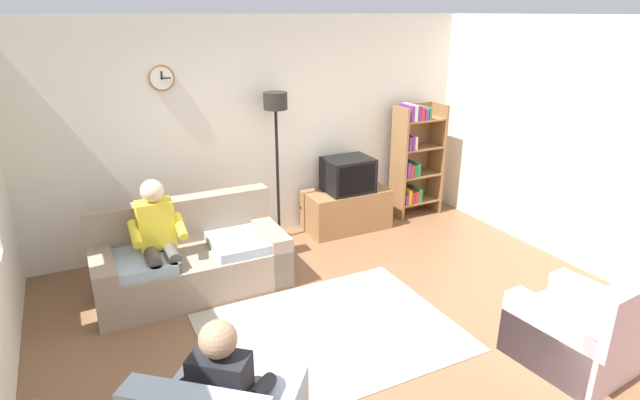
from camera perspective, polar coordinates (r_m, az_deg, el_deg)
ground_plane at (r=4.74m, az=5.81°, el=-15.00°), size 12.00×12.00×0.00m
back_wall_assembly at (r=6.42m, az=-6.53°, el=7.75°), size 6.20×0.17×2.70m
right_wall at (r=6.10m, az=29.80°, el=4.52°), size 0.12×5.80×2.70m
couch at (r=5.47m, az=-14.16°, el=-6.59°), size 1.90×0.88×0.90m
tv_stand at (r=6.78m, az=2.97°, el=-1.05°), size 1.10×0.56×0.53m
tv at (r=6.60m, az=3.15°, el=2.83°), size 0.60×0.49×0.44m
bookshelf at (r=7.24m, az=10.41°, el=4.62°), size 0.68×0.36×1.58m
floor_lamp at (r=6.14m, az=-4.91°, el=8.19°), size 0.28×0.28×1.85m
armchair_near_bookshelf at (r=4.76m, az=26.97°, el=-12.99°), size 0.88×0.95×0.90m
area_rug at (r=4.78m, az=1.21°, el=-14.48°), size 2.20×1.70×0.01m
person_on_couch at (r=5.17m, az=-17.52°, el=-3.85°), size 0.51×0.54×1.24m
person_in_left_armchair at (r=3.32m, az=-10.16°, el=-19.89°), size 0.63×0.64×1.12m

